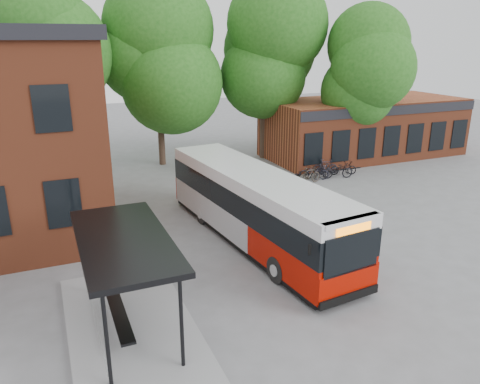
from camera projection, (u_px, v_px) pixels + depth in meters
name	position (u px, v px, depth m)	size (l,w,h in m)	color
ground	(256.00, 282.00, 16.24)	(100.00, 100.00, 0.00)	slate
shop_row	(363.00, 127.00, 33.44)	(14.00, 6.20, 4.00)	brown
bus_shelter	(127.00, 283.00, 13.24)	(3.60, 7.00, 2.90)	black
bike_rail	(325.00, 174.00, 28.38)	(5.20, 0.10, 0.38)	black
tree_0	(40.00, 86.00, 26.26)	(7.92, 7.92, 11.00)	#1F5516
tree_1	(159.00, 85.00, 29.84)	(7.92, 7.92, 10.40)	#1F5516
tree_2	(264.00, 78.00, 31.48)	(7.92, 7.92, 11.00)	#1F5516
tree_3	(361.00, 94.00, 30.12)	(7.04, 7.04, 9.28)	#1F5516
city_bus	(255.00, 208.00, 19.05)	(2.48, 11.64, 2.96)	#A60C00
bicycle_0	(303.00, 174.00, 27.67)	(0.55, 1.59, 0.83)	black
bicycle_1	(309.00, 175.00, 27.10)	(0.46, 1.63, 0.98)	#393129
bicycle_2	(314.00, 172.00, 27.88)	(0.62, 1.78, 0.93)	black
bicycle_3	(323.00, 171.00, 28.07)	(0.44, 1.57, 0.95)	#25252C
bicycle_4	(338.00, 170.00, 28.15)	(0.64, 1.85, 0.97)	black
bicycle_5	(325.00, 166.00, 29.13)	(0.44, 1.55, 0.93)	#23222D
bicycle_6	(343.00, 168.00, 28.90)	(0.58, 1.66, 0.87)	black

